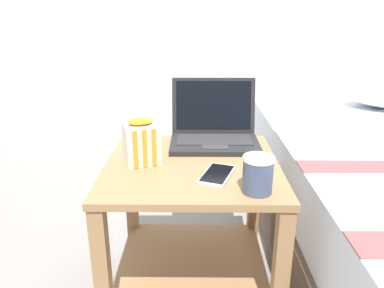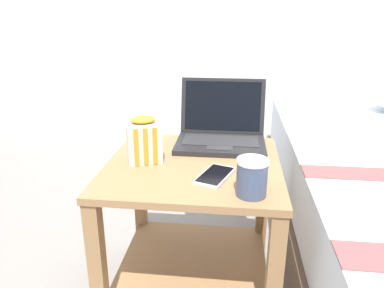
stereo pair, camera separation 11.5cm
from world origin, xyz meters
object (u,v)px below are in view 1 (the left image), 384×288
Objects in this scene: laptop at (214,130)px; mug_front_left at (258,172)px; snack_bag at (141,142)px; cell_phone at (217,175)px.

laptop reaches higher than mug_front_left.
laptop is 0.31m from snack_bag.
snack_bag is (-0.24, -0.20, 0.02)m from laptop.
mug_front_left is at bearing -76.07° from laptop.
laptop is 2.15× the size of snack_bag.
laptop is 2.67× the size of mug_front_left.
mug_front_left reaches higher than cell_phone.
cell_phone is (-0.10, 0.10, -0.05)m from mug_front_left.
mug_front_left is at bearing -43.29° from cell_phone.
laptop is 1.89× the size of cell_phone.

